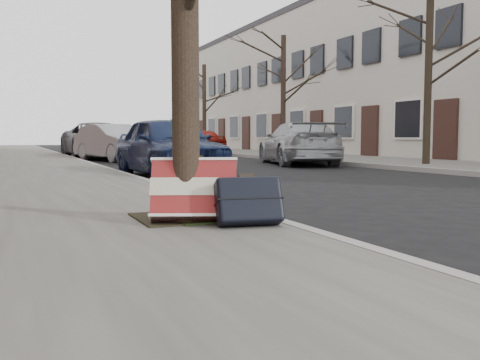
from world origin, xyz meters
name	(u,v)px	position (x,y,z in m)	size (l,w,h in m)	color
ground	(449,237)	(0.00, 0.00, 0.00)	(120.00, 120.00, 0.00)	black
near_sidewalk	(0,163)	(-3.70, 15.00, 0.06)	(5.00, 70.00, 0.12)	slate
far_sidewalk	(314,157)	(7.80, 15.00, 0.06)	(4.00, 70.00, 0.12)	slate
house_far	(405,76)	(13.15, 16.00, 3.60)	(6.70, 40.00, 7.20)	#B5AEA2
dirt_patch	(184,217)	(-2.00, 1.20, 0.13)	(0.85, 0.85, 0.01)	black
suitcase_red	(194,191)	(-2.00, 0.90, 0.40)	(0.72, 0.20, 0.52)	maroon
suitcase_navy	(249,200)	(-1.64, 0.56, 0.33)	(0.55, 0.18, 0.39)	black
car_near_front	(169,146)	(-0.28, 7.70, 0.67)	(1.57, 3.91, 1.33)	#162144
car_near_mid	(114,143)	(0.04, 15.93, 0.66)	(1.41, 4.04, 1.33)	#9B9CA2
car_near_back	(98,140)	(0.06, 19.70, 0.74)	(2.47, 5.36, 1.49)	#3D3C41
car_far_front	(298,144)	(4.92, 11.23, 0.66)	(1.84, 4.54, 1.32)	#9B9DA1
car_far_back	(197,142)	(4.84, 20.72, 0.63)	(1.50, 3.72, 1.27)	maroon
tree_far_a	(429,67)	(7.20, 8.09, 2.77)	(0.20, 0.20, 5.30)	black
tree_far_b	(283,95)	(7.20, 16.51, 2.60)	(0.21, 0.21, 4.96)	black
tree_far_c	(204,107)	(7.20, 26.29, 2.60)	(0.23, 0.23, 4.96)	black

